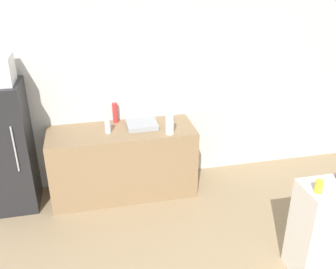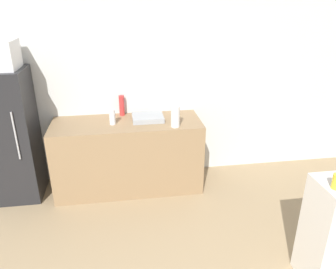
% 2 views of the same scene
% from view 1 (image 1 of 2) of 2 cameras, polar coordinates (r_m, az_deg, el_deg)
% --- Properties ---
extents(wall_back, '(8.00, 0.06, 2.60)m').
position_cam_1_polar(wall_back, '(4.87, -8.81, 6.60)').
color(wall_back, silver).
rests_on(wall_back, ground_plane).
extents(refrigerator, '(0.57, 0.59, 1.59)m').
position_cam_1_polar(refrigerator, '(4.83, -23.43, -1.95)').
color(refrigerator, '#232326').
rests_on(refrigerator, ground_plane).
extents(counter, '(1.82, 0.67, 0.90)m').
position_cam_1_polar(counter, '(4.88, -6.84, -4.16)').
color(counter, '#937551').
rests_on(counter, ground_plane).
extents(sink_basin, '(0.38, 0.32, 0.06)m').
position_cam_1_polar(sink_basin, '(4.73, -4.01, 1.52)').
color(sink_basin, '#9EA3A8').
rests_on(sink_basin, counter).
extents(bottle_tall, '(0.07, 0.07, 0.26)m').
position_cam_1_polar(bottle_tall, '(4.86, -8.06, 3.29)').
color(bottle_tall, red).
rests_on(bottle_tall, counter).
extents(bottle_short, '(0.07, 0.07, 0.19)m').
position_cam_1_polar(bottle_short, '(4.59, -9.18, 1.32)').
color(bottle_short, silver).
rests_on(bottle_short, counter).
extents(shelf_cabinet, '(0.80, 0.39, 0.99)m').
position_cam_1_polar(shelf_cabinet, '(4.04, 24.12, -12.86)').
color(shelf_cabinet, white).
rests_on(shelf_cabinet, ground_plane).
extents(jar, '(0.07, 0.07, 0.12)m').
position_cam_1_polar(jar, '(3.53, 22.00, -7.36)').
color(jar, yellow).
rests_on(jar, shelf_cabinet).
extents(paper_towel_roll, '(0.10, 0.10, 0.25)m').
position_cam_1_polar(paper_towel_roll, '(4.50, 0.28, 1.60)').
color(paper_towel_roll, white).
rests_on(paper_towel_roll, counter).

